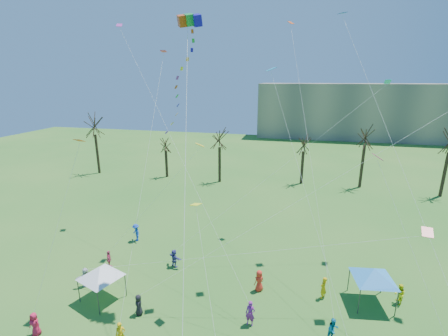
% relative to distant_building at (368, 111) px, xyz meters
% --- Properties ---
extents(distant_building, '(60.00, 14.00, 15.00)m').
position_rel_distant_building_xyz_m(distant_building, '(0.00, 0.00, 0.00)').
color(distant_building, gray).
rests_on(distant_building, ground).
extents(bare_tree_row, '(71.00, 8.47, 11.02)m').
position_rel_distant_building_xyz_m(bare_tree_row, '(-16.67, -46.92, -0.32)').
color(bare_tree_row, black).
rests_on(bare_tree_row, ground).
extents(big_box_kite, '(2.68, 7.01, 21.38)m').
position_rel_distant_building_xyz_m(big_box_kite, '(-26.22, -75.01, 8.33)').
color(big_box_kite, '#C03C0D').
rests_on(big_box_kite, ground).
extents(canopy_tent_white, '(3.45, 3.45, 2.75)m').
position_rel_distant_building_xyz_m(canopy_tent_white, '(-32.51, -77.21, -5.17)').
color(canopy_tent_white, '#3F3F44').
rests_on(canopy_tent_white, ground).
extents(canopy_tent_blue, '(3.89, 3.89, 2.94)m').
position_rel_distant_building_xyz_m(canopy_tent_blue, '(-12.76, -72.95, -5.01)').
color(canopy_tent_blue, '#3F3F44').
rests_on(canopy_tent_blue, ground).
extents(festival_crowd, '(26.75, 14.82, 1.86)m').
position_rel_distant_building_xyz_m(festival_crowd, '(-23.11, -76.12, -6.65)').
color(festival_crowd, red).
rests_on(festival_crowd, ground).
extents(small_kites_aloft, '(31.56, 19.24, 33.62)m').
position_rel_distant_building_xyz_m(small_kites_aloft, '(-21.10, -70.72, 6.10)').
color(small_kites_aloft, red).
rests_on(small_kites_aloft, ground).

